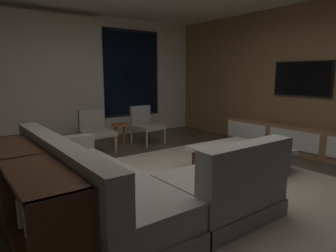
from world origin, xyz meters
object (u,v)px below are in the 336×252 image
Objects in this scene: book_stack_on_coffee_table at (243,145)px; console_table_behind_couch at (26,192)px; sectional_couch at (127,187)px; mounted_tv at (302,79)px; accent_chair_near_window at (145,123)px; coffee_table at (240,159)px; side_stool at (119,128)px; accent_chair_by_curtain at (95,129)px; media_console at (302,140)px.

console_table_behind_couch is at bearing -178.43° from book_stack_on_coffee_table.
book_stack_on_coffee_table is (2.08, 0.21, 0.10)m from sectional_couch.
accent_chair_near_window is at bearing 131.64° from mounted_tv.
book_stack_on_coffee_table is 2.40m from accent_chair_near_window.
accent_chair_near_window is (-0.13, 2.39, 0.25)m from coffee_table.
accent_chair_near_window is (-0.19, 2.40, 0.04)m from book_stack_on_coffee_table.
console_table_behind_couch reaches higher than coffee_table.
accent_chair_near_window is 1.70× the size of side_stool.
accent_chair_near_window reaches higher than book_stack_on_coffee_table.
book_stack_on_coffee_table is 2.99m from console_table_behind_couch.
accent_chair_by_curtain reaches higher than side_stool.
side_stool is at bearing 137.83° from mounted_tv.
coffee_table is (2.02, 0.22, -0.10)m from sectional_couch.
sectional_couch is 3.69m from media_console.
console_table_behind_couch is at bearing -131.12° from side_stool.
sectional_couch is at bearing -173.87° from coffee_table.
mounted_tv is (1.79, 0.16, 0.96)m from book_stack_on_coffee_table.
side_stool is 3.40m from console_table_behind_couch.
sectional_couch is 1.19× the size of console_table_behind_couch.
sectional_couch reaches higher than side_stool.
accent_chair_by_curtain reaches higher than media_console.
sectional_couch is 3.22m from accent_chair_near_window.
accent_chair_near_window reaches higher than media_console.
sectional_couch is 2.72m from accent_chair_by_curtain.
book_stack_on_coffee_table is 0.24× the size of mounted_tv.
mounted_tv is at bearing 47.51° from media_console.
console_table_behind_couch is (-1.69, -2.47, -0.02)m from accent_chair_by_curtain.
sectional_couch is at bearing -177.22° from media_console.
side_stool is at bearing 105.78° from coffee_table.
sectional_couch is 3.21× the size of accent_chair_by_curtain.
coffee_table is at bearing 1.69° from console_table_behind_couch.
side_stool is 0.22× the size of console_table_behind_couch.
accent_chair_by_curtain reaches higher than book_stack_on_coffee_table.
coffee_table is 2.94m from console_table_behind_couch.
side_stool is (-0.70, 2.47, 0.19)m from coffee_table.
accent_chair_near_window reaches higher than console_table_behind_couch.
accent_chair_near_window and accent_chair_by_curtain have the same top height.
coffee_table is 1.06× the size of mounted_tv.
sectional_couch is at bearing -106.71° from accent_chair_by_curtain.
media_console reaches higher than coffee_table.
media_console is 4.61m from console_table_behind_couch.
console_table_behind_couch is at bearing -124.44° from accent_chair_by_curtain.
side_stool is at bearing 171.95° from accent_chair_near_window.
sectional_couch is 9.34× the size of book_stack_on_coffee_table.
sectional_couch reaches higher than media_console.
sectional_couch is 2.03m from coffee_table.
accent_chair_by_curtain is at bearing 118.48° from book_stack_on_coffee_table.
accent_chair_near_window is 1.11m from accent_chair_by_curtain.
sectional_couch is 5.43× the size of side_stool.
console_table_behind_couch is at bearing -177.05° from mounted_tv.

